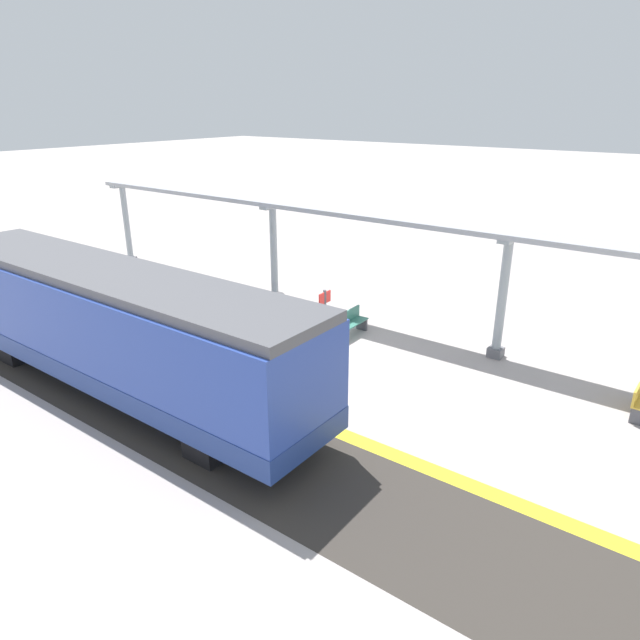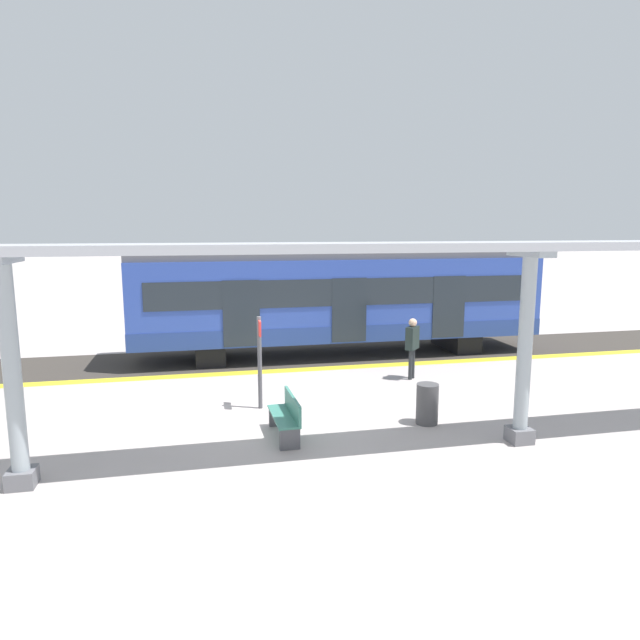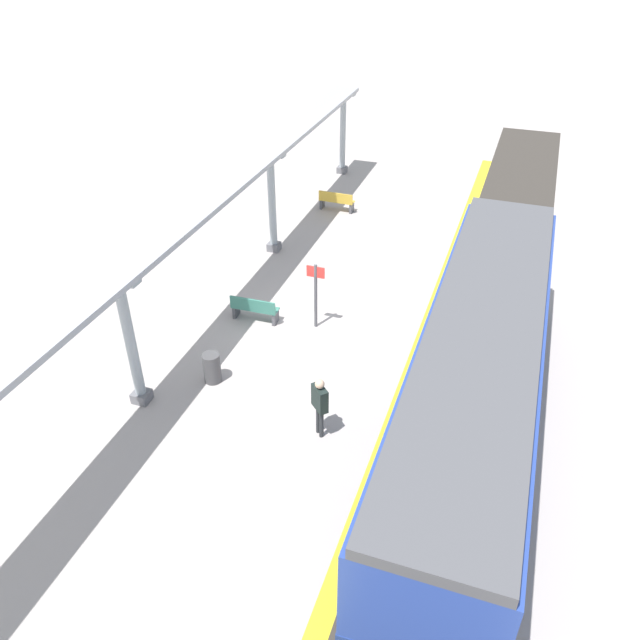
% 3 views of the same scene
% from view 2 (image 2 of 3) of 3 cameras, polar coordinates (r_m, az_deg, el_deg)
% --- Properties ---
extents(ground_plane, '(176.00, 176.00, 0.00)m').
position_cam_2_polar(ground_plane, '(13.44, -4.03, -8.92)').
color(ground_plane, '#ADA39F').
extents(tactile_edge_strip, '(0.45, 34.81, 0.01)m').
position_cam_2_polar(tactile_edge_strip, '(16.65, -5.70, -5.29)').
color(tactile_edge_strip, gold).
rests_on(tactile_edge_strip, ground).
extents(trackbed, '(3.20, 46.81, 0.01)m').
position_cam_2_polar(trackbed, '(18.41, -6.35, -3.86)').
color(trackbed, '#38332D').
rests_on(trackbed, ground).
extents(train_near_carriage, '(2.65, 13.35, 3.48)m').
position_cam_2_polar(train_near_carriage, '(18.54, 1.95, 2.04)').
color(train_near_carriage, '#2A45A0').
rests_on(train_near_carriage, ground).
extents(canopy_pillar_second, '(1.10, 0.44, 3.81)m').
position_cam_2_polar(canopy_pillar_second, '(10.21, -29.00, -4.81)').
color(canopy_pillar_second, slate).
rests_on(canopy_pillar_second, ground).
extents(canopy_pillar_third, '(1.10, 0.44, 3.81)m').
position_cam_2_polar(canopy_pillar_third, '(11.52, 20.24, -2.67)').
color(canopy_pillar_third, slate).
rests_on(canopy_pillar_third, ground).
extents(canopy_beam, '(1.20, 27.99, 0.16)m').
position_cam_2_polar(canopy_beam, '(9.69, -0.34, 7.42)').
color(canopy_beam, '#A8AAB2').
rests_on(canopy_beam, canopy_pillar_nearest).
extents(bench_near_end, '(1.51, 0.48, 0.86)m').
position_cam_2_polar(bench_near_end, '(11.53, -3.40, -9.77)').
color(bench_near_end, '#377867').
rests_on(bench_near_end, ground).
extents(trash_bin, '(0.48, 0.48, 0.89)m').
position_cam_2_polar(trash_bin, '(12.46, 10.92, -8.43)').
color(trash_bin, '#484748').
rests_on(trash_bin, ground).
extents(platform_info_sign, '(0.56, 0.10, 2.20)m').
position_cam_2_polar(platform_info_sign, '(13.08, -6.21, -3.43)').
color(platform_info_sign, '#4C4C51').
rests_on(platform_info_sign, ground).
extents(passenger_waiting_near_edge, '(0.52, 0.51, 1.73)m').
position_cam_2_polar(passenger_waiting_near_edge, '(15.80, 9.43, -2.16)').
color(passenger_waiting_near_edge, '#272A2D').
rests_on(passenger_waiting_near_edge, ground).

